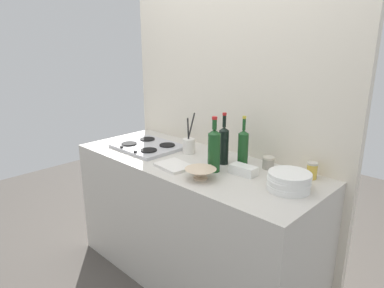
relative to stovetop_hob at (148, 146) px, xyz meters
name	(u,v)px	position (x,y,z in m)	size (l,w,h in m)	color
ground_plane	(192,273)	(0.44, 0.02, -0.91)	(6.00, 6.00, 0.00)	#47423D
counter_block	(192,220)	(0.44, 0.02, -0.46)	(1.80, 0.70, 0.90)	beige
backsplash_panel	(228,104)	(0.44, 0.40, 0.33)	(1.90, 0.06, 2.49)	beige
stovetop_hob	(148,146)	(0.00, 0.00, 0.00)	(0.47, 0.40, 0.04)	#B2B2B7
plate_stack	(289,181)	(1.15, 0.05, 0.04)	(0.24, 0.24, 0.10)	white
wine_bottle_leftmost	(214,149)	(0.67, -0.02, 0.13)	(0.08, 0.08, 0.35)	#19471E
wine_bottle_mid_left	(224,144)	(0.63, 0.13, 0.12)	(0.07, 0.07, 0.34)	black
wine_bottle_mid_right	(243,147)	(0.75, 0.18, 0.11)	(0.07, 0.07, 0.33)	#19471E
mixing_bowl	(201,173)	(0.70, -0.17, 0.02)	(0.19, 0.19, 0.06)	beige
butter_dish	(243,170)	(0.84, 0.06, 0.01)	(0.16, 0.08, 0.06)	white
utensil_crock	(189,145)	(0.31, 0.13, 0.05)	(0.09, 0.09, 0.30)	silver
condiment_jar_front	(268,163)	(0.89, 0.25, 0.03)	(0.08, 0.08, 0.08)	#9E998C
condiment_jar_rear	(312,170)	(1.17, 0.29, 0.04)	(0.06, 0.06, 0.10)	gold
cutting_board	(174,166)	(0.44, -0.14, 0.00)	(0.23, 0.18, 0.02)	silver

